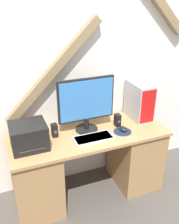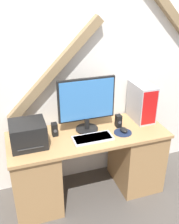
% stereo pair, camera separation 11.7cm
% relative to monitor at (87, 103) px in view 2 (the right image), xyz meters
% --- Properties ---
extents(ground_plane, '(12.00, 12.00, 0.00)m').
position_rel_monitor_xyz_m(ground_plane, '(-0.01, -0.36, -0.99)').
color(ground_plane, '#4C4742').
extents(wall_back, '(6.40, 0.13, 2.70)m').
position_rel_monitor_xyz_m(wall_back, '(-0.01, 0.26, 0.36)').
color(wall_back, white).
rests_on(wall_back, ground_plane).
extents(desk, '(1.50, 0.57, 0.70)m').
position_rel_monitor_xyz_m(desk, '(-0.01, -0.08, -0.62)').
color(desk, tan).
rests_on(desk, ground_plane).
extents(monitor, '(0.54, 0.21, 0.52)m').
position_rel_monitor_xyz_m(monitor, '(0.00, 0.00, 0.00)').
color(monitor, black).
rests_on(monitor, desk).
extents(keyboard, '(0.36, 0.16, 0.02)m').
position_rel_monitor_xyz_m(keyboard, '(-0.00, -0.18, -0.28)').
color(keyboard, silver).
rests_on(keyboard, desk).
extents(mousepad, '(0.17, 0.17, 0.00)m').
position_rel_monitor_xyz_m(mousepad, '(0.30, -0.17, -0.28)').
color(mousepad, '#19233D').
rests_on(mousepad, desk).
extents(mouse, '(0.06, 0.10, 0.04)m').
position_rel_monitor_xyz_m(mouse, '(0.32, -0.15, -0.26)').
color(mouse, black).
rests_on(mouse, mousepad).
extents(computer_tower, '(0.18, 0.33, 0.38)m').
position_rel_monitor_xyz_m(computer_tower, '(0.59, 0.04, -0.09)').
color(computer_tower, '#B2B2B7').
rests_on(computer_tower, desk).
extents(printer, '(0.30, 0.28, 0.22)m').
position_rel_monitor_xyz_m(printer, '(-0.56, -0.10, -0.18)').
color(printer, black).
rests_on(printer, desk).
extents(speaker_left, '(0.05, 0.07, 0.12)m').
position_rel_monitor_xyz_m(speaker_left, '(-0.31, -0.01, -0.22)').
color(speaker_left, black).
rests_on(speaker_left, desk).
extents(speaker_right, '(0.05, 0.07, 0.12)m').
position_rel_monitor_xyz_m(speaker_right, '(0.31, -0.04, -0.22)').
color(speaker_right, black).
rests_on(speaker_right, desk).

